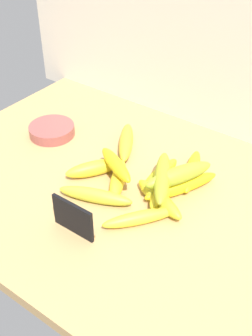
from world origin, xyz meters
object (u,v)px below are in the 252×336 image
at_px(banana_6, 181,186).
at_px(banana_10, 116,165).
at_px(banana_11, 179,175).
at_px(banana_5, 140,218).
at_px(banana_2, 126,142).
at_px(banana_7, 95,167).
at_px(banana_4, 160,175).
at_px(banana_0, 164,187).
at_px(banana_9, 95,196).
at_px(banana_3, 158,200).
at_px(banana_12, 162,177).
at_px(chalkboard_sign, 73,219).
at_px(fruit_bowl, 52,130).
at_px(banana_1, 119,179).
at_px(banana_8, 192,171).

distance_m(banana_6, banana_10, 0.17).
bearing_deg(banana_11, banana_5, -96.37).
height_order(banana_2, banana_7, banana_7).
bearing_deg(banana_6, banana_4, 174.45).
bearing_deg(banana_6, banana_10, -158.53).
height_order(banana_0, banana_9, banana_0).
relative_size(banana_3, banana_12, 0.84).
relative_size(chalkboard_sign, banana_6, 0.53).
bearing_deg(banana_9, banana_2, 108.22).
bearing_deg(fruit_bowl, chalkboard_sign, -38.99).
xyz_separation_m(banana_6, banana_12, (-0.03, -0.04, 0.04)).
relative_size(banana_4, banana_12, 0.82).
bearing_deg(banana_9, banana_6, 45.64).
relative_size(banana_2, banana_7, 1.19).
distance_m(banana_1, banana_7, 0.08).
bearing_deg(banana_8, banana_2, 178.80).
relative_size(banana_0, banana_4, 1.07).
bearing_deg(banana_12, banana_8, 80.00).
height_order(banana_4, banana_9, same).
height_order(fruit_bowl, banana_0, banana_0).
relative_size(banana_6, banana_10, 1.35).
distance_m(banana_5, banana_7, 0.22).
height_order(fruit_bowl, banana_9, banana_9).
relative_size(banana_2, banana_3, 1.13).
distance_m(banana_6, banana_7, 0.23).
xyz_separation_m(fruit_bowl, banana_10, (0.29, -0.06, 0.04)).
bearing_deg(banana_5, banana_10, 147.08).
bearing_deg(banana_7, banana_3, -2.18).
xyz_separation_m(banana_4, banana_9, (-0.08, -0.16, -0.00)).
xyz_separation_m(banana_0, banana_9, (-0.12, -0.12, -0.00)).
bearing_deg(banana_12, banana_10, -172.25).
bearing_deg(banana_8, banana_9, -122.02).
xyz_separation_m(banana_8, banana_11, (0.01, -0.08, 0.04)).
relative_size(fruit_bowl, banana_4, 0.85).
xyz_separation_m(banana_6, banana_9, (-0.15, -0.15, -0.00)).
height_order(banana_2, banana_12, banana_12).
bearing_deg(banana_1, banana_0, 19.33).
height_order(banana_1, banana_9, same).
bearing_deg(chalkboard_sign, banana_4, 77.94).
xyz_separation_m(banana_1, banana_4, (0.07, 0.08, 0.00)).
relative_size(fruit_bowl, banana_3, 0.82).
relative_size(banana_2, banana_8, 1.03).
bearing_deg(chalkboard_sign, banana_8, 70.92).
xyz_separation_m(fruit_bowl, banana_8, (0.43, 0.07, 0.00)).
xyz_separation_m(banana_3, banana_7, (-0.20, 0.01, 0.00)).
bearing_deg(banana_11, banana_12, -126.58).
distance_m(banana_8, banana_11, 0.09).
bearing_deg(banana_2, banana_9, -71.78).
height_order(banana_3, banana_11, banana_11).
distance_m(banana_2, banana_9, 0.24).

